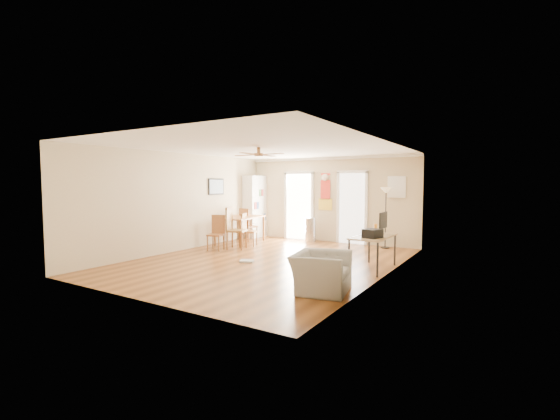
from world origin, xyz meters
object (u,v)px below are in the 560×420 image
Objects in this scene: dining_chair_near at (216,233)px; wastebasket_a at (317,257)px; bookshelf at (256,206)px; dining_table at (240,230)px; computer_desk at (373,253)px; dining_chair_far at (249,225)px; trash_can at (311,230)px; armchair at (321,272)px; wastebasket_b at (309,267)px; torchiere_lamp at (386,218)px; dining_chair_right_b at (237,228)px; printer at (372,233)px; dining_chair_right_a at (250,230)px.

dining_chair_near is 3.07m from wastebasket_a.
bookshelf is 1.51m from dining_table.
bookshelf reaches higher than computer_desk.
dining_chair_far is (-0.24, 1.83, 0.04)m from dining_chair_near.
dining_table is 2.15× the size of trash_can.
dining_chair_near is at bearing 51.93° from armchair.
wastebasket_b is (3.99, -3.82, -0.86)m from bookshelf.
dining_table is 2.16m from trash_can.
dining_table is 5.94× the size of wastebasket_a.
torchiere_lamp reaches higher than armchair.
printer is at bearing -119.62° from dining_chair_right_b.
dining_table is at bearing 40.27° from armchair.
wastebasket_b is at bearing -63.26° from trash_can.
dining_chair_near is 4.32m from computer_desk.
wastebasket_a is (3.05, -0.06, -0.33)m from dining_chair_near.
armchair is at bearing -147.60° from dining_chair_right_a.
trash_can reaches higher than computer_desk.
bookshelf is at bearing 136.27° from wastebasket_b.
armchair is at bearing -96.14° from computer_desk.
dining_chair_near is (0.20, -1.34, 0.07)m from dining_table.
dining_chair_right_b is 2.78m from wastebasket_a.
printer is (2.93, -3.02, 0.42)m from trash_can.
trash_can is at bearing -179.38° from torchiere_lamp.
trash_can is (1.12, 2.24, -0.20)m from dining_chair_right_b.
printer is at bearing -45.92° from trash_can.
torchiere_lamp reaches higher than computer_desk.
torchiere_lamp is (3.44, 2.26, 0.27)m from dining_chair_right_b.
dining_chair_far is (0.33, -0.84, -0.52)m from bookshelf.
torchiere_lamp is at bearing 84.57° from wastebasket_b.
trash_can is (1.48, 2.70, -0.10)m from dining_chair_near.
dining_chair_right_b reaches higher than dining_chair_near.
printer is at bearing -20.55° from bookshelf.
wastebasket_b is (3.62, -2.50, -0.24)m from dining_table.
dining_chair_far is (-0.60, 0.76, 0.04)m from dining_chair_right_a.
dining_chair_right_b reaches higher than wastebasket_a.
wastebasket_b is at bearing -33.32° from bookshelf.
wastebasket_a is at bearing -60.38° from trash_can.
bookshelf reaches higher than wastebasket_a.
trash_can is at bearing 119.62° from wastebasket_a.
computer_desk is 2.06m from armchair.
torchiere_lamp is 2.97m from wastebasket_a.
bookshelf is 1.04m from dining_chair_far.
wastebasket_a is (3.25, -1.41, -0.27)m from dining_table.
computer_desk is at bearing -43.71° from trash_can.
trash_can is (2.05, 0.04, -0.65)m from bookshelf.
dining_chair_right_b is 4.12m from torchiere_lamp.
printer is at bearing -126.58° from dining_chair_right_a.
dining_chair_near is at bearing -67.47° from bookshelf.
bookshelf is 2.76× the size of trash_can.
torchiere_lamp is at bearing 19.16° from dining_table.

